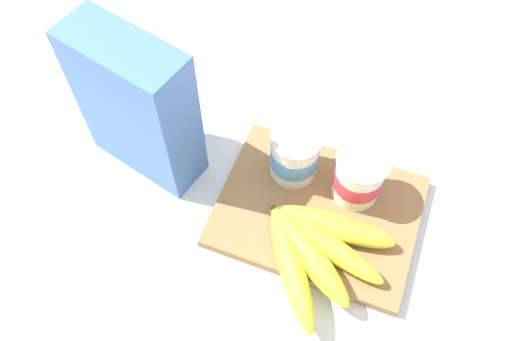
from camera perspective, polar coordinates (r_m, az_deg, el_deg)
The scene contains 6 objects.
ground_plane at distance 0.81m, azimuth 6.59°, elevation -4.69°, with size 2.40×2.40×0.00m, color silver.
cutting_board at distance 0.80m, azimuth 6.66°, elevation -4.39°, with size 0.29×0.23×0.02m, color olive.
cereal_box at distance 0.78m, azimuth -12.71°, elevation 6.66°, with size 0.18×0.07×0.25m, color #4770B7.
yogurt_cup_front at distance 0.79m, azimuth 4.18°, elevation 1.72°, with size 0.07×0.07×0.08m.
yogurt_cup_back at distance 0.78m, azimuth 11.02°, elevation -0.70°, with size 0.08×0.08×0.09m.
banana_bunch at distance 0.74m, azimuth 6.39°, elevation -8.35°, with size 0.19×0.19×0.04m.
Camera 1 is at (0.04, -0.38, 0.71)m, focal length 37.08 mm.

